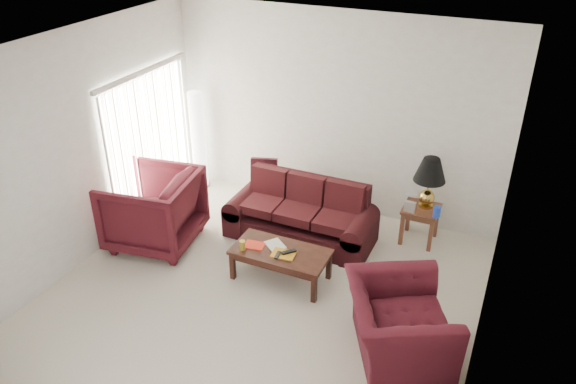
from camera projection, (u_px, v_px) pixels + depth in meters
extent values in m
plane|color=beige|center=(259.00, 298.00, 6.84)|extent=(5.00, 5.00, 0.00)
cube|color=silver|center=(151.00, 144.00, 8.23)|extent=(0.10, 2.00, 2.16)
cube|color=black|center=(264.00, 171.00, 8.36)|extent=(0.43, 0.30, 0.41)
cube|color=silver|center=(410.00, 207.00, 7.57)|extent=(0.16, 0.06, 0.15)
cylinder|color=#1D3EBD|center=(437.00, 212.00, 7.45)|extent=(0.12, 0.12, 0.15)
cube|color=silver|center=(411.00, 194.00, 7.84)|extent=(0.16, 0.19, 0.06)
imported|color=#400E16|center=(153.00, 209.00, 7.67)|extent=(1.32, 1.29, 1.06)
imported|color=#3F0E17|center=(398.00, 323.00, 5.89)|extent=(1.46, 1.52, 0.77)
cube|color=red|center=(255.00, 245.00, 7.07)|extent=(0.28, 0.22, 0.01)
cube|color=silver|center=(275.00, 245.00, 7.08)|extent=(0.33, 0.32, 0.02)
cube|color=#C48117|center=(284.00, 254.00, 6.90)|extent=(0.31, 0.24, 0.02)
cube|color=black|center=(278.00, 255.00, 6.85)|extent=(0.07, 0.16, 0.02)
cube|color=black|center=(289.00, 252.00, 6.91)|extent=(0.16, 0.18, 0.02)
cylinder|color=gold|center=(242.00, 245.00, 6.98)|extent=(0.09, 0.09, 0.13)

